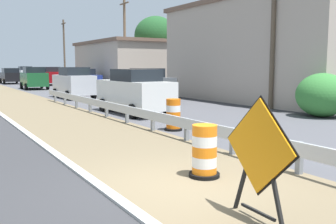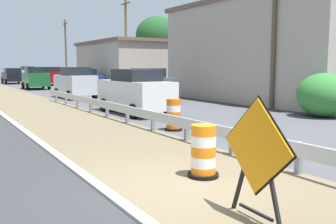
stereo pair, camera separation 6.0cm
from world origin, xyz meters
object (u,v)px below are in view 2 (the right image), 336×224
at_px(traffic_barrel_nearest, 203,153).
at_px(car_distant_a, 53,76).
at_px(car_mid_far_lane, 85,79).
at_px(car_trailing_far_lane, 12,76).
at_px(utility_pole_near, 274,35).
at_px(car_distant_c, 27,73).
at_px(utility_pole_far, 66,50).
at_px(traffic_barrel_close, 174,116).
at_px(utility_pole_mid, 126,43).
at_px(car_lead_far_lane, 75,83).
at_px(car_lead_near_lane, 135,91).
at_px(traffic_barrel_mid, 108,101).
at_px(car_distant_b, 35,78).
at_px(car_trailing_near_lane, 149,85).
at_px(warning_sign_diamond, 257,152).

bearing_deg(traffic_barrel_nearest, car_distant_a, 79.66).
bearing_deg(car_mid_far_lane, traffic_barrel_nearest, -14.46).
bearing_deg(car_trailing_far_lane, utility_pole_near, -168.74).
xyz_separation_m(car_distant_c, utility_pole_far, (3.08, -10.11, 3.23)).
xyz_separation_m(traffic_barrel_close, car_distant_a, (4.59, 33.66, 0.55)).
bearing_deg(utility_pole_mid, car_lead_far_lane, -136.01).
xyz_separation_m(car_lead_near_lane, car_trailing_far_lane, (0.07, 34.57, -0.08)).
relative_size(traffic_barrel_mid, car_lead_far_lane, 0.24).
height_order(traffic_barrel_close, traffic_barrel_mid, traffic_barrel_close).
distance_m(car_distant_c, utility_pole_far, 11.05).
relative_size(traffic_barrel_close, car_lead_near_lane, 0.23).
xyz_separation_m(car_distant_a, car_distant_b, (-3.52, -6.99, 0.01)).
height_order(traffic_barrel_nearest, car_distant_b, car_distant_b).
relative_size(car_distant_c, utility_pole_mid, 0.54).
height_order(car_lead_far_lane, car_trailing_far_lane, car_lead_far_lane).
xyz_separation_m(car_trailing_near_lane, car_lead_far_lane, (-3.37, 4.67, 0.03)).
height_order(traffic_barrel_close, car_trailing_far_lane, car_trailing_far_lane).
distance_m(warning_sign_diamond, car_distant_a, 41.60).
bearing_deg(car_lead_near_lane, car_distant_b, -1.73).
height_order(traffic_barrel_nearest, car_mid_far_lane, car_mid_far_lane).
bearing_deg(car_trailing_far_lane, traffic_barrel_mid, 179.50).
xyz_separation_m(car_lead_near_lane, car_distant_a, (3.62, 28.69, -0.00)).
xyz_separation_m(warning_sign_diamond, traffic_barrel_nearest, (0.66, 2.17, -0.54)).
relative_size(car_lead_near_lane, utility_pole_mid, 0.56).
bearing_deg(car_lead_far_lane, traffic_barrel_mid, 173.33).
height_order(traffic_barrel_close, car_lead_near_lane, car_lead_near_lane).
xyz_separation_m(traffic_barrel_mid, car_mid_far_lane, (4.31, 15.88, 0.54)).
bearing_deg(car_trailing_near_lane, car_lead_near_lane, -33.69).
height_order(car_mid_far_lane, utility_pole_near, utility_pole_near).
relative_size(traffic_barrel_close, car_distant_a, 0.26).
distance_m(car_trailing_far_lane, utility_pole_near, 37.40).
bearing_deg(car_distant_b, car_lead_near_lane, -178.04).
bearing_deg(car_trailing_near_lane, utility_pole_mid, 162.69).
distance_m(car_distant_a, utility_pole_near, 31.07).
distance_m(traffic_barrel_close, utility_pole_far, 40.39).
bearing_deg(car_trailing_far_lane, car_lead_near_lane, -179.56).
bearing_deg(car_mid_far_lane, car_distant_b, -135.59).
distance_m(car_lead_near_lane, car_distant_b, 21.70).
height_order(car_trailing_near_lane, car_trailing_far_lane, car_trailing_near_lane).
relative_size(utility_pole_mid, utility_pole_far, 1.03).
relative_size(car_lead_far_lane, car_trailing_far_lane, 0.90).
xyz_separation_m(warning_sign_diamond, utility_pole_near, (11.10, 10.11, 2.80)).
xyz_separation_m(car_trailing_far_lane, utility_pole_far, (6.87, -0.11, 3.32)).
height_order(car_lead_far_lane, utility_pole_far, utility_pole_far).
relative_size(traffic_barrel_nearest, utility_pole_near, 0.15).
bearing_deg(car_lead_far_lane, car_trailing_far_lane, -0.89).
bearing_deg(utility_pole_near, car_lead_near_lane, 163.47).
bearing_deg(car_mid_far_lane, utility_pole_near, 9.15).
distance_m(car_lead_far_lane, car_trailing_far_lane, 24.76).
distance_m(car_lead_near_lane, car_mid_far_lane, 18.33).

